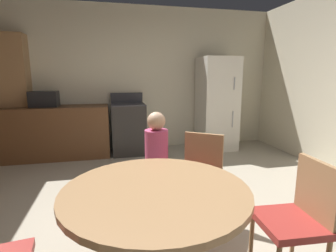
{
  "coord_description": "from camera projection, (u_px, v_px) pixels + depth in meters",
  "views": [
    {
      "loc": [
        -0.64,
        -2.09,
        1.42
      ],
      "look_at": [
        0.08,
        1.13,
        0.77
      ],
      "focal_mm": 27.6,
      "sensor_mm": 36.0,
      "label": 1
    }
  ],
  "objects": [
    {
      "name": "wall_back",
      "position": [
        143.0,
        79.0,
        5.03
      ],
      "size": [
        5.44,
        0.12,
        2.7
      ],
      "primitive_type": "cube",
      "color": "beige",
      "rests_on": "ground"
    },
    {
      "name": "refrigerator",
      "position": [
        217.0,
        104.0,
        4.99
      ],
      "size": [
        0.68,
        0.68,
        1.76
      ],
      "color": "silver",
      "rests_on": "ground"
    },
    {
      "name": "microwave",
      "position": [
        44.0,
        99.0,
        4.34
      ],
      "size": [
        0.44,
        0.32,
        0.26
      ],
      "primitive_type": "cube",
      "color": "black",
      "rests_on": "kitchen_counter"
    },
    {
      "name": "dining_table",
      "position": [
        156.0,
        213.0,
        1.57
      ],
      "size": [
        1.12,
        1.12,
        0.76
      ],
      "color": "#9E754C",
      "rests_on": "ground"
    },
    {
      "name": "pantry_column",
      "position": [
        17.0,
        98.0,
        4.41
      ],
      "size": [
        0.44,
        0.36,
        2.1
      ],
      "primitive_type": "cube",
      "color": "#9E754C",
      "rests_on": "ground"
    },
    {
      "name": "person_child",
      "position": [
        157.0,
        165.0,
        2.46
      ],
      "size": [
        0.26,
        0.26,
        1.09
      ],
      "rotation": [
        0.0,
        0.0,
        4.53
      ],
      "color": "#3D4C84",
      "rests_on": "ground"
    },
    {
      "name": "kitchen_counter",
      "position": [
        58.0,
        132.0,
        4.49
      ],
      "size": [
        1.74,
        0.6,
        0.9
      ],
      "primitive_type": "cube",
      "color": "brown",
      "rests_on": "ground"
    },
    {
      "name": "chair_northeast",
      "position": [
        200.0,
        174.0,
        2.45
      ],
      "size": [
        0.56,
        0.56,
        0.87
      ],
      "rotation": [
        0.0,
        0.0,
        4.09
      ],
      "color": "#9E754C",
      "rests_on": "ground"
    },
    {
      "name": "oven_range",
      "position": [
        129.0,
        128.0,
        4.75
      ],
      "size": [
        0.6,
        0.6,
        1.1
      ],
      "color": "#2D2B28",
      "rests_on": "ground"
    },
    {
      "name": "ground_plane",
      "position": [
        186.0,
        230.0,
        2.41
      ],
      "size": [
        14.0,
        14.0,
        0.0
      ],
      "primitive_type": "plane",
      "color": "#A89E89"
    },
    {
      "name": "chair_east",
      "position": [
        299.0,
        215.0,
        1.73
      ],
      "size": [
        0.43,
        0.43,
        0.87
      ],
      "rotation": [
        0.0,
        0.0,
        3.07
      ],
      "color": "#9E754C",
      "rests_on": "ground"
    }
  ]
}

